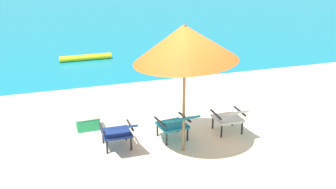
{
  "coord_description": "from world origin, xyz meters",
  "views": [
    {
      "loc": [
        -2.3,
        -6.85,
        3.67
      ],
      "look_at": [
        0.0,
        0.47,
        0.75
      ],
      "focal_mm": 44.93,
      "sensor_mm": 36.0,
      "label": 1
    }
  ],
  "objects_px": {
    "swim_buoy": "(86,57)",
    "beach_umbrella_center": "(185,43)",
    "lounge_chair_left": "(118,131)",
    "cooler_box": "(88,121)",
    "lounge_chair_right": "(232,116)",
    "lounge_chair_center": "(176,123)"
  },
  "relations": [
    {
      "from": "swim_buoy",
      "to": "cooler_box",
      "type": "distance_m",
      "value": 5.03
    },
    {
      "from": "lounge_chair_center",
      "to": "lounge_chair_right",
      "type": "height_order",
      "value": "same"
    },
    {
      "from": "swim_buoy",
      "to": "lounge_chair_center",
      "type": "relative_size",
      "value": 1.71
    },
    {
      "from": "lounge_chair_left",
      "to": "lounge_chair_center",
      "type": "bearing_deg",
      "value": 0.86
    },
    {
      "from": "lounge_chair_left",
      "to": "beach_umbrella_center",
      "type": "xyz_separation_m",
      "value": [
        1.12,
        -0.33,
        1.59
      ]
    },
    {
      "from": "cooler_box",
      "to": "beach_umbrella_center",
      "type": "bearing_deg",
      "value": -42.99
    },
    {
      "from": "cooler_box",
      "to": "lounge_chair_left",
      "type": "bearing_deg",
      "value": -69.38
    },
    {
      "from": "beach_umbrella_center",
      "to": "cooler_box",
      "type": "bearing_deg",
      "value": 137.01
    },
    {
      "from": "lounge_chair_center",
      "to": "beach_umbrella_center",
      "type": "bearing_deg",
      "value": -87.35
    },
    {
      "from": "swim_buoy",
      "to": "lounge_chair_center",
      "type": "distance_m",
      "value": 6.16
    },
    {
      "from": "lounge_chair_left",
      "to": "lounge_chair_center",
      "type": "relative_size",
      "value": 0.94
    },
    {
      "from": "lounge_chair_left",
      "to": "lounge_chair_right",
      "type": "bearing_deg",
      "value": -0.32
    },
    {
      "from": "swim_buoy",
      "to": "lounge_chair_right",
      "type": "distance_m",
      "value": 6.46
    },
    {
      "from": "swim_buoy",
      "to": "beach_umbrella_center",
      "type": "xyz_separation_m",
      "value": [
        0.96,
        -6.42,
        1.9
      ]
    },
    {
      "from": "lounge_chair_left",
      "to": "cooler_box",
      "type": "xyz_separation_m",
      "value": [
        -0.41,
        1.1,
        -0.24
      ]
    },
    {
      "from": "swim_buoy",
      "to": "beach_umbrella_center",
      "type": "relative_size",
      "value": 0.66
    },
    {
      "from": "lounge_chair_center",
      "to": "beach_umbrella_center",
      "type": "distance_m",
      "value": 1.63
    },
    {
      "from": "beach_umbrella_center",
      "to": "lounge_chair_right",
      "type": "bearing_deg",
      "value": 15.95
    },
    {
      "from": "lounge_chair_left",
      "to": "lounge_chair_right",
      "type": "xyz_separation_m",
      "value": [
        2.22,
        -0.01,
        0.0
      ]
    },
    {
      "from": "lounge_chair_left",
      "to": "lounge_chair_center",
      "type": "distance_m",
      "value": 1.1
    },
    {
      "from": "lounge_chair_left",
      "to": "cooler_box",
      "type": "height_order",
      "value": "lounge_chair_left"
    },
    {
      "from": "lounge_chair_right",
      "to": "beach_umbrella_center",
      "type": "distance_m",
      "value": 1.96
    }
  ]
}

